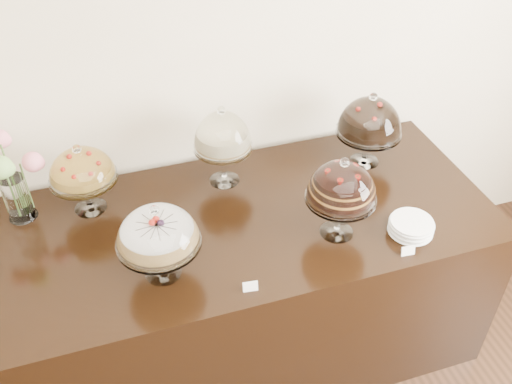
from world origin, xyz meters
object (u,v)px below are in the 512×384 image
object	(u,v)px
cake_stand_sugar_sponge	(157,232)
plate_stack	(411,227)
cake_stand_dark_choco	(370,119)
cake_stand_cheesecake	(222,134)
display_counter	(253,283)
cake_stand_choco_layer	(342,185)
flower_vase	(9,177)
cake_stand_fruit_tart	(81,169)

from	to	relation	value
cake_stand_sugar_sponge	plate_stack	size ratio (longest dim) A/B	1.86
cake_stand_dark_choco	cake_stand_cheesecake	bearing A→B (deg)	174.73
display_counter	cake_stand_sugar_sponge	world-z (taller)	cake_stand_sugar_sponge
cake_stand_cheesecake	plate_stack	xyz separation A→B (m)	(0.68, -0.61, -0.24)
display_counter	cake_stand_choco_layer	size ratio (longest dim) A/B	5.50
display_counter	plate_stack	world-z (taller)	plate_stack
cake_stand_dark_choco	plate_stack	xyz separation A→B (m)	(-0.04, -0.54, -0.22)
cake_stand_choco_layer	cake_stand_dark_choco	size ratio (longest dim) A/B	1.02
cake_stand_cheesecake	flower_vase	distance (m)	0.95
cake_stand_sugar_sponge	cake_stand_dark_choco	xyz separation A→B (m)	(1.12, 0.45, 0.02)
cake_stand_cheesecake	cake_stand_fruit_tart	distance (m)	0.65
display_counter	cake_stand_fruit_tart	xyz separation A→B (m)	(-0.70, 0.29, 0.68)
cake_stand_fruit_tart	plate_stack	world-z (taller)	cake_stand_fruit_tart
cake_stand_cheesecake	cake_stand_dark_choco	bearing A→B (deg)	-5.27
cake_stand_choco_layer	cake_stand_cheesecake	xyz separation A→B (m)	(-0.37, 0.51, 0.00)
cake_stand_sugar_sponge	cake_stand_cheesecake	distance (m)	0.65
flower_vase	cake_stand_fruit_tart	bearing A→B (deg)	-5.55
cake_stand_choco_layer	plate_stack	size ratio (longest dim) A/B	2.09
cake_stand_choco_layer	cake_stand_dark_choco	bearing A→B (deg)	51.46
display_counter	cake_stand_dark_choco	size ratio (longest dim) A/B	5.59
display_counter	plate_stack	distance (m)	0.85
cake_stand_dark_choco	flower_vase	xyz separation A→B (m)	(-1.67, 0.08, -0.02)
cake_stand_cheesecake	cake_stand_sugar_sponge	bearing A→B (deg)	-127.76
plate_stack	cake_stand_sugar_sponge	bearing A→B (deg)	175.08
cake_stand_choco_layer	plate_stack	xyz separation A→B (m)	(0.31, -0.10, -0.23)
cake_stand_sugar_sponge	cake_stand_fruit_tart	size ratio (longest dim) A/B	1.01
cake_stand_sugar_sponge	flower_vase	world-z (taller)	flower_vase
cake_stand_sugar_sponge	flower_vase	size ratio (longest dim) A/B	0.86
display_counter	cake_stand_dark_choco	world-z (taller)	cake_stand_dark_choco
cake_stand_cheesecake	display_counter	bearing A→B (deg)	-80.23
display_counter	cake_stand_dark_choco	distance (m)	1.00
cake_stand_dark_choco	plate_stack	world-z (taller)	cake_stand_dark_choco
cake_stand_sugar_sponge	cake_stand_choco_layer	bearing A→B (deg)	0.38
cake_stand_cheesecake	cake_stand_fruit_tart	bearing A→B (deg)	-178.99
cake_stand_dark_choco	flower_vase	bearing A→B (deg)	177.10
display_counter	cake_stand_cheesecake	distance (m)	0.78
cake_stand_choco_layer	flower_vase	world-z (taller)	flower_vase
cake_stand_choco_layer	display_counter	bearing A→B (deg)	146.10
cake_stand_dark_choco	plate_stack	distance (m)	0.59
cake_stand_fruit_tart	flower_vase	bearing A→B (deg)	174.45
plate_stack	cake_stand_fruit_tart	bearing A→B (deg)	155.70
cake_stand_cheesecake	cake_stand_choco_layer	bearing A→B (deg)	-54.09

